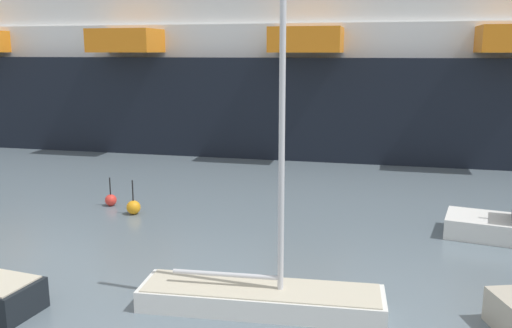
{
  "coord_description": "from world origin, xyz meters",
  "views": [
    {
      "loc": [
        3.89,
        -7.02,
        7.06
      ],
      "look_at": [
        0.0,
        15.29,
        2.35
      ],
      "focal_mm": 38.0,
      "sensor_mm": 36.0,
      "label": 1
    }
  ],
  "objects_px": {
    "channel_buoy_0": "(111,200)",
    "cruise_ship": "(486,54)",
    "channel_buoy_1": "(133,207)",
    "sailboat_4": "(261,293)"
  },
  "relations": [
    {
      "from": "channel_buoy_1",
      "to": "sailboat_4",
      "type": "bearing_deg",
      "value": -48.39
    },
    {
      "from": "cruise_ship",
      "to": "channel_buoy_0",
      "type": "bearing_deg",
      "value": -132.91
    },
    {
      "from": "sailboat_4",
      "to": "channel_buoy_1",
      "type": "bearing_deg",
      "value": 131.03
    },
    {
      "from": "sailboat_4",
      "to": "channel_buoy_1",
      "type": "height_order",
      "value": "sailboat_4"
    },
    {
      "from": "channel_buoy_0",
      "to": "cruise_ship",
      "type": "distance_m",
      "value": 29.12
    },
    {
      "from": "sailboat_4",
      "to": "channel_buoy_0",
      "type": "bearing_deg",
      "value": 133.1
    },
    {
      "from": "sailboat_4",
      "to": "channel_buoy_0",
      "type": "xyz_separation_m",
      "value": [
        -8.6,
        9.01,
        -0.19
      ]
    },
    {
      "from": "channel_buoy_0",
      "to": "cruise_ship",
      "type": "bearing_deg",
      "value": 43.77
    },
    {
      "from": "channel_buoy_0",
      "to": "channel_buoy_1",
      "type": "xyz_separation_m",
      "value": [
        1.57,
        -1.09,
        0.04
      ]
    },
    {
      "from": "sailboat_4",
      "to": "cruise_ship",
      "type": "relative_size",
      "value": 0.08
    }
  ]
}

